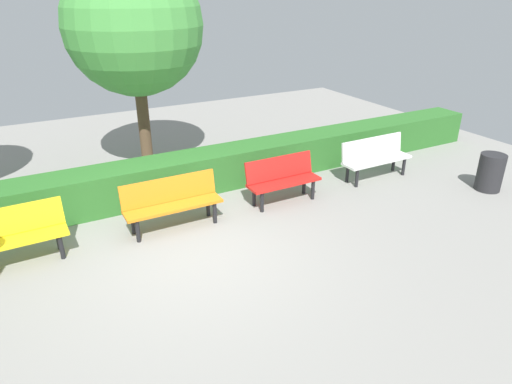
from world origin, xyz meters
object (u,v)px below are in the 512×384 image
Objects in this scene: tree_near at (134,26)px; trash_bin at (490,172)px; bench_orange at (172,201)px; bench_white at (375,156)px; bench_red at (282,178)px; bench_yellow at (17,233)px.

trash_bin is at bearing 142.10° from tree_near.
bench_white is at bearing -179.51° from bench_orange.
tree_near is (1.77, -2.90, 2.57)m from bench_red.
bench_white is 1.19× the size of bench_yellow.
tree_near reaches higher than bench_orange.
tree_near reaches higher than trash_bin.
bench_orange is at bearing 177.36° from bench_yellow.
bench_white is 5.62m from tree_near.
bench_red reaches higher than trash_bin.
bench_orange is at bearing -0.10° from bench_white.
bench_orange is 2.19× the size of trash_bin.
bench_white is at bearing 178.47° from bench_yellow.
bench_orange reaches higher than trash_bin.
tree_near reaches higher than bench_white.
bench_yellow is 4.71m from tree_near.
bench_red is at bearing 179.39° from bench_orange.
trash_bin is (-1.60, 1.61, -0.11)m from bench_white.
bench_white reaches higher than bench_yellow.
bench_red is 0.87× the size of bench_orange.
bench_white is 0.98× the size of bench_orange.
bench_yellow is at bearing -10.83° from trash_bin.
bench_white is 2.35m from bench_red.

